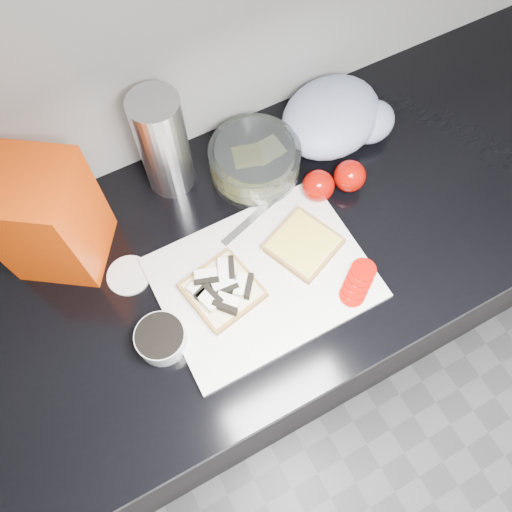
{
  "coord_description": "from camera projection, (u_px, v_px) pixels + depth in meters",
  "views": [
    {
      "loc": [
        -0.21,
        0.8,
        1.8
      ],
      "look_at": [
        -0.02,
        1.15,
        0.95
      ],
      "focal_mm": 35.0,
      "sensor_mm": 36.0,
      "label": 1
    }
  ],
  "objects": [
    {
      "name": "bread_left",
      "position": [
        222.0,
        289.0,
        0.94
      ],
      "size": [
        0.15,
        0.15,
        0.04
      ],
      "rotation": [
        0.0,
        0.0,
        0.19
      ],
      "color": "beige",
      "rests_on": "cutting_board"
    },
    {
      "name": "tub_lid",
      "position": [
        129.0,
        275.0,
        0.98
      ],
      "size": [
        0.09,
        0.09,
        0.01
      ],
      "primitive_type": "cylinder",
      "rotation": [
        0.0,
        0.0,
        0.06
      ],
      "color": "silver",
      "rests_on": "countertop"
    },
    {
      "name": "bread_right",
      "position": [
        303.0,
        244.0,
        0.99
      ],
      "size": [
        0.16,
        0.16,
        0.02
      ],
      "rotation": [
        0.0,
        0.0,
        0.38
      ],
      "color": "beige",
      "rests_on": "cutting_board"
    },
    {
      "name": "seed_tub",
      "position": [
        161.0,
        338.0,
        0.9
      ],
      "size": [
        0.09,
        0.09,
        0.05
      ],
      "color": "#B0B6B5",
      "rests_on": "countertop"
    },
    {
      "name": "base_cabinet",
      "position": [
        253.0,
        318.0,
        1.43
      ],
      "size": [
        3.5,
        0.6,
        0.86
      ],
      "primitive_type": "cube",
      "color": "black",
      "rests_on": "ground"
    },
    {
      "name": "glass_bowl",
      "position": [
        255.0,
        162.0,
        1.05
      ],
      "size": [
        0.19,
        0.19,
        0.08
      ],
      "rotation": [
        0.0,
        0.0,
        -0.29
      ],
      "color": "silver",
      "rests_on": "countertop"
    },
    {
      "name": "whole_tomatoes",
      "position": [
        334.0,
        181.0,
        1.03
      ],
      "size": [
        0.14,
        0.08,
        0.07
      ],
      "rotation": [
        0.0,
        0.0,
        0.18
      ],
      "color": "#990A03",
      "rests_on": "countertop"
    },
    {
      "name": "grocery_bag",
      "position": [
        337.0,
        117.0,
        1.08
      ],
      "size": [
        0.3,
        0.27,
        0.11
      ],
      "rotation": [
        0.0,
        0.0,
        0.36
      ],
      "color": "#939BB5",
      "rests_on": "countertop"
    },
    {
      "name": "cutting_board",
      "position": [
        263.0,
        278.0,
        0.97
      ],
      "size": [
        0.4,
        0.3,
        0.01
      ],
      "primitive_type": "cube",
      "color": "silver",
      "rests_on": "countertop"
    },
    {
      "name": "bread_bag",
      "position": [
        46.0,
        219.0,
        0.89
      ],
      "size": [
        0.22,
        0.21,
        0.25
      ],
      "primitive_type": "cube",
      "rotation": [
        0.0,
        0.0,
        -0.6
      ],
      "color": "#F14504",
      "rests_on": "countertop"
    },
    {
      "name": "countertop",
      "position": [
        252.0,
        249.0,
        1.03
      ],
      "size": [
        3.5,
        0.64,
        0.04
      ],
      "primitive_type": "cube",
      "color": "black",
      "rests_on": "base_cabinet"
    },
    {
      "name": "steel_canister",
      "position": [
        163.0,
        144.0,
        0.97
      ],
      "size": [
        0.1,
        0.1,
        0.24
      ],
      "primitive_type": "cylinder",
      "color": "#BBBBC0",
      "rests_on": "countertop"
    },
    {
      "name": "tomato_slices",
      "position": [
        358.0,
        282.0,
        0.95
      ],
      "size": [
        0.1,
        0.09,
        0.02
      ],
      "rotation": [
        0.0,
        0.0,
        0.15
      ],
      "color": "#990A03",
      "rests_on": "cutting_board"
    },
    {
      "name": "knife",
      "position": [
        269.0,
        203.0,
        1.03
      ],
      "size": [
        0.2,
        0.08,
        0.01
      ],
      "rotation": [
        0.0,
        0.0,
        0.3
      ],
      "color": "#B4B5B9",
      "rests_on": "cutting_board"
    }
  ]
}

